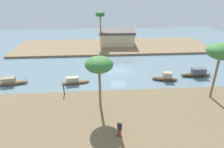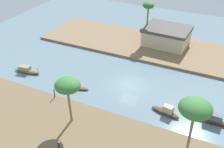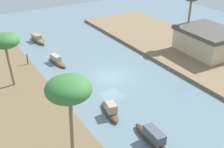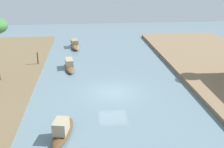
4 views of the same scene
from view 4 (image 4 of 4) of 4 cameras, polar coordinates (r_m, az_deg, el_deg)
river_water at (r=23.70m, az=0.20°, el=-3.83°), size 67.52×67.52×0.00m
sampan_near_left_bank at (r=37.99m, az=-7.77°, el=6.08°), size 4.29×1.61×1.09m
sampan_downstream_large at (r=17.79m, az=-10.34°, el=-11.53°), size 3.82×1.69×1.27m
sampan_with_tall_canopy at (r=29.66m, az=-8.86°, el=1.80°), size 4.01×1.45×1.00m
mooring_post at (r=30.64m, az=-15.25°, el=3.20°), size 0.14×0.14×1.27m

